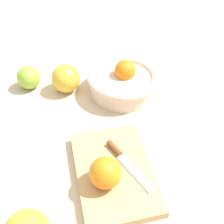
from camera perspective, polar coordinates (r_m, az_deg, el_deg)
ground_plane at (r=0.73m, az=-3.56°, el=-4.36°), size 2.40×2.40×0.00m
bowl at (r=0.84m, az=2.14°, el=6.00°), size 0.20×0.20×0.09m
cutting_board at (r=0.65m, az=0.40°, el=-11.74°), size 0.25×0.18×0.02m
orange_on_board at (r=0.59m, az=-1.33°, el=-11.84°), size 0.07×0.07×0.07m
knife at (r=0.65m, az=2.21°, el=-9.05°), size 0.15×0.08×0.01m
apple_front_left at (r=0.89m, az=-16.04°, el=6.53°), size 0.07×0.07×0.07m
apple_front_left_2 at (r=0.85m, az=-9.06°, el=6.52°), size 0.08×0.08×0.08m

